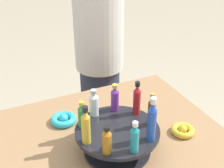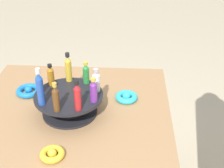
% 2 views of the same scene
% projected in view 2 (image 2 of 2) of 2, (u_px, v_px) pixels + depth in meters
% --- Properties ---
extents(display_stand, '(0.28, 0.28, 0.09)m').
position_uv_depth(display_stand, '(69.00, 103.00, 1.25)').
color(display_stand, black).
rests_on(display_stand, party_table).
extents(bottle_clear, '(0.03, 0.03, 0.10)m').
position_uv_depth(bottle_clear, '(96.00, 81.00, 1.24)').
color(bottle_clear, silver).
rests_on(bottle_clear, display_stand).
extents(bottle_green, '(0.03, 0.03, 0.10)m').
position_uv_depth(bottle_green, '(86.00, 73.00, 1.29)').
color(bottle_green, '#288438').
rests_on(bottle_green, display_stand).
extents(bottle_gold, '(0.03, 0.03, 0.13)m').
position_uv_depth(bottle_gold, '(68.00, 68.00, 1.30)').
color(bottle_gold, gold).
rests_on(bottle_gold, display_stand).
extents(bottle_amber, '(0.03, 0.03, 0.09)m').
position_uv_depth(bottle_amber, '(51.00, 75.00, 1.28)').
color(bottle_amber, '#AD6B19').
rests_on(bottle_amber, display_stand).
extents(bottle_teal, '(0.03, 0.03, 0.10)m').
position_uv_depth(bottle_teal, '(39.00, 83.00, 1.22)').
color(bottle_teal, teal).
rests_on(bottle_teal, display_stand).
extents(bottle_blue, '(0.03, 0.03, 0.15)m').
position_uv_depth(bottle_blue, '(40.00, 88.00, 1.14)').
color(bottle_blue, '#234CAD').
rests_on(bottle_blue, display_stand).
extents(bottle_brown, '(0.03, 0.03, 0.12)m').
position_uv_depth(bottle_brown, '(56.00, 98.00, 1.11)').
color(bottle_brown, brown).
rests_on(bottle_brown, display_stand).
extents(bottle_red, '(0.03, 0.03, 0.12)m').
position_uv_depth(bottle_red, '(78.00, 96.00, 1.12)').
color(bottle_red, '#B21E23').
rests_on(bottle_red, display_stand).
extents(bottle_purple, '(0.03, 0.03, 0.10)m').
position_uv_depth(bottle_purple, '(94.00, 91.00, 1.17)').
color(bottle_purple, '#702D93').
rests_on(bottle_purple, display_stand).
extents(ribbon_bow_gold, '(0.09, 0.09, 0.03)m').
position_uv_depth(ribbon_bow_gold, '(52.00, 154.00, 1.05)').
color(ribbon_bow_gold, gold).
rests_on(ribbon_bow_gold, party_table).
extents(ribbon_bow_teal, '(0.10, 0.10, 0.04)m').
position_uv_depth(ribbon_bow_teal, '(126.00, 97.00, 1.36)').
color(ribbon_bow_teal, '#2DB7CC').
rests_on(ribbon_bow_teal, party_table).
extents(ribbon_bow_blue, '(0.11, 0.11, 0.03)m').
position_uv_depth(ribbon_bow_blue, '(29.00, 91.00, 1.41)').
color(ribbon_bow_blue, blue).
rests_on(ribbon_bow_blue, party_table).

